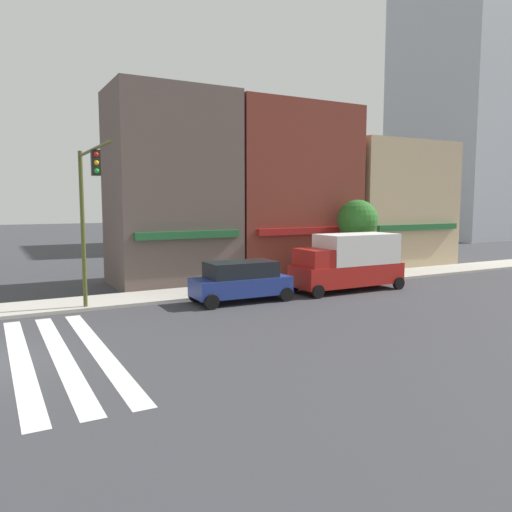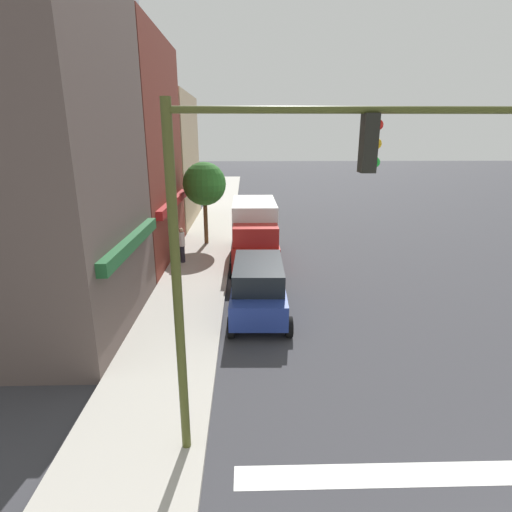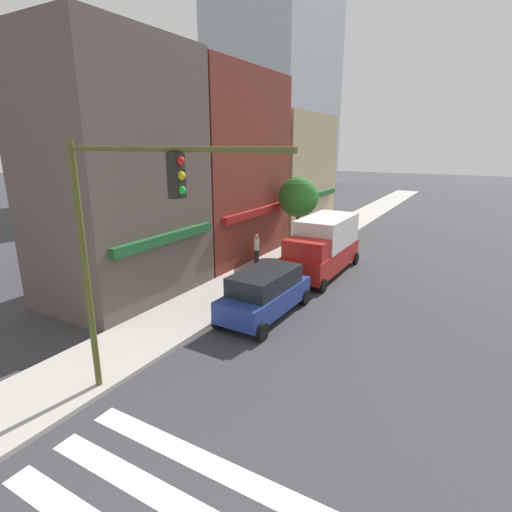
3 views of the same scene
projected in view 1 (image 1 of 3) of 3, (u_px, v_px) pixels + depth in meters
The scene contains 7 objects.
storefront_row at pixel (294, 195), 32.75m from camera, with size 24.84×5.30×11.02m.
tower_distant at pixel (483, 81), 66.63m from camera, with size 21.00×15.14×41.67m.
traffic_signal at pixel (88, 201), 20.36m from camera, with size 0.32×6.12×6.93m.
suv_blue at pixel (241, 280), 23.77m from camera, with size 4.75×2.12×1.94m.
box_truck_red at pixel (349, 261), 26.79m from camera, with size 6.20×2.42×3.04m.
pedestrian_white_shirt at pixel (299, 264), 29.67m from camera, with size 0.32×0.32×1.77m.
street_tree at pixel (357, 220), 30.39m from camera, with size 2.47×2.47×4.75m.
Camera 1 is at (0.41, -16.28, 4.76)m, focal length 35.00 mm.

